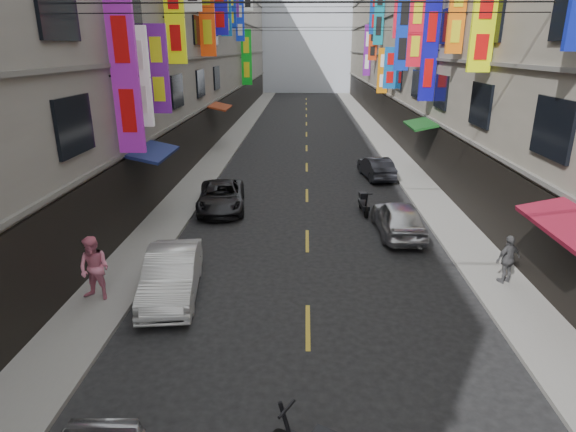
# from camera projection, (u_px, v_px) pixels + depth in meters

# --- Properties ---
(sidewalk_left) EXTENTS (2.00, 90.00, 0.12)m
(sidewalk_left) POSITION_uv_depth(u_px,v_px,m) (225.00, 147.00, 35.53)
(sidewalk_left) COLOR slate
(sidewalk_left) RESTS_ON ground
(sidewalk_right) EXTENTS (2.00, 90.00, 0.12)m
(sidewalk_right) POSITION_uv_depth(u_px,v_px,m) (389.00, 148.00, 35.13)
(sidewalk_right) COLOR slate
(sidewalk_right) RESTS_ON ground
(building_row_left) EXTENTS (10.14, 90.00, 19.00)m
(building_row_left) POSITION_uv_depth(u_px,v_px,m) (132.00, 9.00, 32.61)
(building_row_left) COLOR gray
(building_row_left) RESTS_ON ground
(building_row_right) EXTENTS (10.14, 90.00, 19.00)m
(building_row_right) POSITION_uv_depth(u_px,v_px,m) (489.00, 8.00, 31.82)
(building_row_right) COLOR gray
(building_row_right) RESTS_ON ground
(haze_block) EXTENTS (18.00, 8.00, 22.00)m
(haze_block) POSITION_uv_depth(u_px,v_px,m) (307.00, 22.00, 78.88)
(haze_block) COLOR silver
(haze_block) RESTS_ON ground
(shop_signage) EXTENTS (14.00, 55.00, 11.87)m
(shop_signage) POSITION_uv_depth(u_px,v_px,m) (308.00, 7.00, 25.65)
(shop_signage) COLOR #0F2CBA
(shop_signage) RESTS_ON ground
(street_awnings) EXTENTS (13.99, 35.20, 0.41)m
(street_awnings) POSITION_uv_depth(u_px,v_px,m) (277.00, 152.00, 19.31)
(street_awnings) COLOR #134727
(street_awnings) RESTS_ON ground
(overhead_cables) EXTENTS (14.00, 38.04, 1.24)m
(overhead_cables) POSITION_uv_depth(u_px,v_px,m) (310.00, 4.00, 21.13)
(overhead_cables) COLOR black
(overhead_cables) RESTS_ON ground
(lane_markings) EXTENTS (0.12, 80.20, 0.01)m
(lane_markings) POSITION_uv_depth(u_px,v_px,m) (307.00, 157.00, 32.52)
(lane_markings) COLOR gold
(lane_markings) RESTS_ON ground
(scooter_far_right) EXTENTS (0.50, 1.80, 1.14)m
(scooter_far_right) POSITION_uv_depth(u_px,v_px,m) (364.00, 203.00, 21.35)
(scooter_far_right) COLOR black
(scooter_far_right) RESTS_ON ground
(car_left_mid) EXTENTS (1.97, 4.31, 1.37)m
(car_left_mid) POSITION_uv_depth(u_px,v_px,m) (172.00, 274.00, 14.10)
(car_left_mid) COLOR silver
(car_left_mid) RESTS_ON ground
(car_left_far) EXTENTS (2.55, 4.62, 1.22)m
(car_left_far) POSITION_uv_depth(u_px,v_px,m) (221.00, 196.00, 21.78)
(car_left_far) COLOR black
(car_left_far) RESTS_ON ground
(car_right_mid) EXTENTS (1.74, 4.08, 1.37)m
(car_right_mid) POSITION_uv_depth(u_px,v_px,m) (398.00, 218.00, 18.80)
(car_right_mid) COLOR silver
(car_right_mid) RESTS_ON ground
(car_right_far) EXTENTS (1.81, 3.84, 1.22)m
(car_right_far) POSITION_uv_depth(u_px,v_px,m) (376.00, 168.00, 27.04)
(car_right_far) COLOR #24242B
(car_right_far) RESTS_ON ground
(pedestrian_lfar) EXTENTS (1.03, 0.81, 1.89)m
(pedestrian_lfar) POSITION_uv_depth(u_px,v_px,m) (94.00, 269.00, 13.60)
(pedestrian_lfar) COLOR pink
(pedestrian_lfar) RESTS_ON sidewalk_left
(pedestrian_rfar) EXTENTS (1.03, 0.85, 1.54)m
(pedestrian_rfar) POSITION_uv_depth(u_px,v_px,m) (508.00, 259.00, 14.63)
(pedestrian_rfar) COLOR #4F4F51
(pedestrian_rfar) RESTS_ON sidewalk_right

